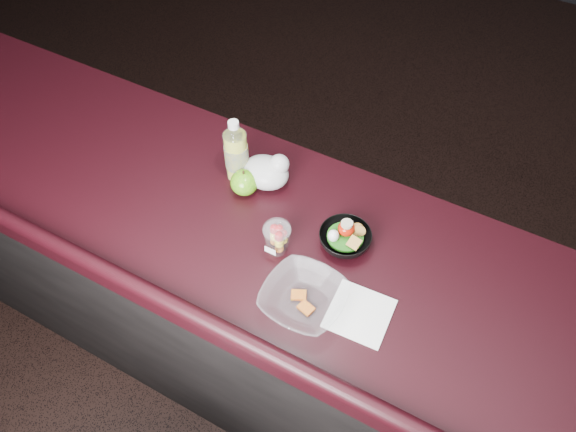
# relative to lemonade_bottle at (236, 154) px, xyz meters

# --- Properties ---
(room_shell) EXTENTS (8.00, 8.00, 8.00)m
(room_shell) POSITION_rel_lemonade_bottle_xyz_m (0.24, -0.44, 0.72)
(room_shell) COLOR black
(room_shell) RESTS_ON ground
(counter) EXTENTS (4.06, 0.71, 1.02)m
(counter) POSITION_rel_lemonade_bottle_xyz_m (0.24, -0.14, -0.60)
(counter) COLOR black
(counter) RESTS_ON ground
(lemonade_bottle) EXTENTS (0.07, 0.07, 0.22)m
(lemonade_bottle) POSITION_rel_lemonade_bottle_xyz_m (0.00, 0.00, 0.00)
(lemonade_bottle) COLOR #C8CF35
(lemonade_bottle) RESTS_ON counter
(fruit_cup) EXTENTS (0.08, 0.08, 0.11)m
(fruit_cup) POSITION_rel_lemonade_bottle_xyz_m (0.25, -0.20, -0.04)
(fruit_cup) COLOR white
(fruit_cup) RESTS_ON counter
(green_apple) EXTENTS (0.09, 0.09, 0.09)m
(green_apple) POSITION_rel_lemonade_bottle_xyz_m (0.05, -0.05, -0.05)
(green_apple) COLOR #28830F
(green_apple) RESTS_ON counter
(plastic_bag) EXTENTS (0.15, 0.12, 0.11)m
(plastic_bag) POSITION_rel_lemonade_bottle_xyz_m (0.10, 0.02, -0.04)
(plastic_bag) COLOR silver
(plastic_bag) RESTS_ON counter
(snack_bowl) EXTENTS (0.18, 0.18, 0.08)m
(snack_bowl) POSITION_rel_lemonade_bottle_xyz_m (0.41, -0.09, -0.07)
(snack_bowl) COLOR black
(snack_bowl) RESTS_ON counter
(takeout_bowl) EXTENTS (0.23, 0.23, 0.05)m
(takeout_bowl) POSITION_rel_lemonade_bottle_xyz_m (0.40, -0.32, -0.07)
(takeout_bowl) COLOR silver
(takeout_bowl) RESTS_ON counter
(paper_napkin) EXTENTS (0.17, 0.17, 0.00)m
(paper_napkin) POSITION_rel_lemonade_bottle_xyz_m (0.55, -0.28, -0.09)
(paper_napkin) COLOR white
(paper_napkin) RESTS_ON counter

